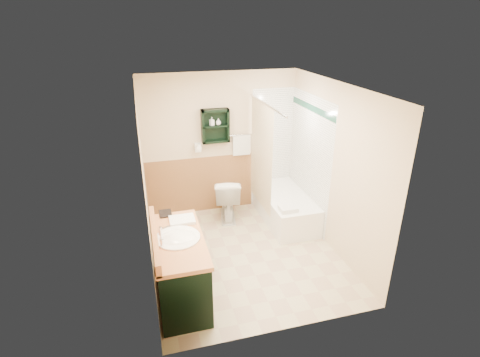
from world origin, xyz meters
The scene contains 25 objects.
floor centered at (0.00, 0.00, 0.00)m, with size 3.00×3.00×0.00m, color beige.
back_wall centered at (0.00, 1.52, 1.20)m, with size 2.60×0.04×2.40m, color beige.
left_wall centered at (-1.32, 0.00, 1.20)m, with size 0.04×3.00×2.40m, color beige.
right_wall centered at (1.32, 0.00, 1.20)m, with size 0.04×3.00×2.40m, color beige.
ceiling centered at (0.00, 0.00, 2.42)m, with size 2.60×3.00×0.04m, color white.
wainscot_left centered at (-1.29, 0.00, 0.50)m, with size 2.98×2.98×1.00m, color #A67243, non-canonical shape.
wainscot_back centered at (0.00, 1.49, 0.50)m, with size 2.58×2.58×1.00m, color #A67243, non-canonical shape.
mirror_frame centered at (-1.27, -0.55, 1.50)m, with size 1.30×1.30×1.00m, color #9C5D33, non-canonical shape.
mirror_glass centered at (-1.27, -0.55, 1.50)m, with size 1.20×1.20×0.90m, color white, non-canonical shape.
tile_right centered at (1.28, 0.75, 1.05)m, with size 1.50×1.50×2.10m, color white, non-canonical shape.
tile_back centered at (1.03, 1.48, 1.05)m, with size 0.95×0.95×2.10m, color white, non-canonical shape.
tile_accent centered at (1.27, 0.75, 1.90)m, with size 1.50×1.50×0.10m, color #134533, non-canonical shape.
wall_shelf centered at (-0.10, 1.41, 1.55)m, with size 0.45×0.15×0.55m, color black.
hair_dryer centered at (-0.40, 1.43, 1.20)m, with size 0.10×0.24×0.18m, color white, non-canonical shape.
towel_bar centered at (0.35, 1.45, 1.35)m, with size 0.40×0.06×0.40m, color white, non-canonical shape.
curtain_rod centered at (0.53, 0.75, 2.00)m, with size 0.03×0.03×1.60m, color silver.
shower_curtain centered at (0.53, 0.92, 1.15)m, with size 1.05×1.05×1.70m, color beige, non-canonical shape.
vanity centered at (-0.99, -0.65, 0.41)m, with size 0.59×1.30×0.83m, color black.
bathtub centered at (0.93, 0.81, 0.23)m, with size 0.70×1.50×0.47m, color white.
toilet centered at (0.01, 1.12, 0.36)m, with size 0.42×0.74×0.73m, color white.
counter_towel centered at (-0.89, -0.27, 0.85)m, with size 0.31×0.24×0.04m, color white.
vanity_book centered at (-1.16, -0.03, 0.93)m, with size 0.16×0.02×0.21m, color black.
tub_towel centered at (0.75, 0.26, 0.50)m, with size 0.26×0.21×0.07m, color white.
soap_bottle_a centered at (-0.16, 1.40, 1.60)m, with size 0.06×0.14×0.06m, color white.
soap_bottle_b centered at (-0.05, 1.40, 1.61)m, with size 0.08×0.11×0.08m, color white.
Camera 1 is at (-1.28, -4.39, 3.17)m, focal length 28.00 mm.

